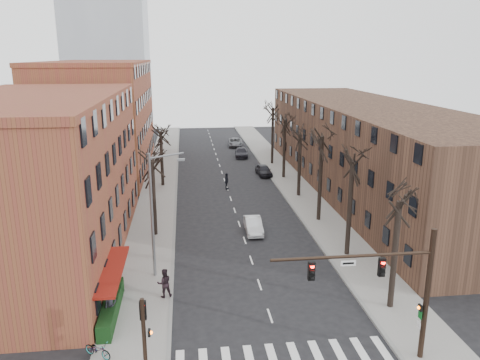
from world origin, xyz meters
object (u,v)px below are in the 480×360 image
object	(u,v)px
pedestrian_a	(111,306)
bicycle	(98,350)
parked_car_near	(264,170)
parked_car_mid	(241,152)
silver_sedan	(253,225)

from	to	relation	value
pedestrian_a	bicycle	size ratio (longest dim) A/B	1.18
parked_car_near	parked_car_mid	bearing A→B (deg)	93.10
silver_sedan	pedestrian_a	world-z (taller)	pedestrian_a
bicycle	parked_car_near	bearing A→B (deg)	10.82
silver_sedan	pedestrian_a	distance (m)	17.04
silver_sedan	bicycle	size ratio (longest dim) A/B	2.41
pedestrian_a	silver_sedan	bearing A→B (deg)	26.62
parked_car_near	silver_sedan	bearing A→B (deg)	-106.35
pedestrian_a	bicycle	distance (m)	3.38
silver_sedan	bicycle	world-z (taller)	silver_sedan
parked_car_near	pedestrian_a	size ratio (longest dim) A/B	2.11
parked_car_mid	bicycle	bearing A→B (deg)	-100.42
pedestrian_a	bicycle	xyz separation A→B (m)	(-0.21, -3.33, -0.54)
silver_sedan	parked_car_near	world-z (taller)	parked_car_near
parked_car_mid	bicycle	distance (m)	50.34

